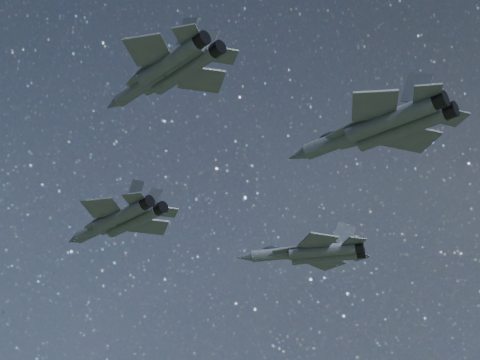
% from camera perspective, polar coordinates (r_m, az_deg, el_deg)
% --- Properties ---
extents(jet_lead, '(16.84, 11.38, 4.24)m').
position_cam_1_polar(jet_lead, '(90.27, -8.56, -2.80)').
color(jet_lead, '#3A3F48').
extents(jet_left, '(17.70, 12.03, 4.45)m').
position_cam_1_polar(jet_left, '(103.69, 5.18, -5.15)').
color(jet_left, '#3A3F48').
extents(jet_right, '(15.85, 10.64, 4.00)m').
position_cam_1_polar(jet_right, '(72.25, -5.15, 7.82)').
color(jet_right, '#3A3F48').
extents(jet_slot, '(19.21, 13.26, 4.82)m').
position_cam_1_polar(jet_slot, '(78.72, 10.04, 3.78)').
color(jet_slot, '#3A3F48').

